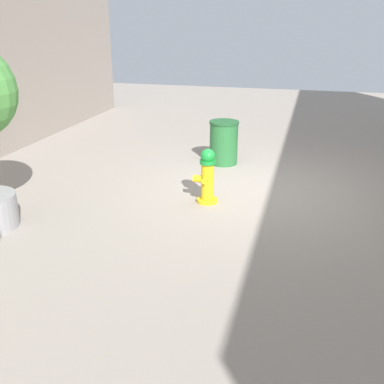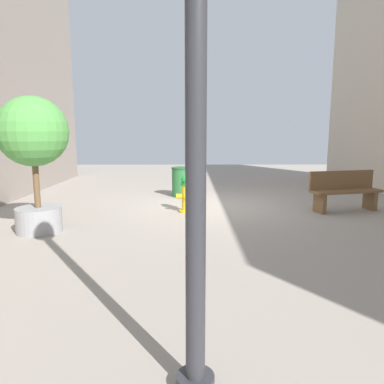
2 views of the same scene
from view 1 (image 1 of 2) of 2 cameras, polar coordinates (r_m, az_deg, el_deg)
name	(u,v)px [view 1 (image 1 of 2)]	position (r m, az deg, el deg)	size (l,w,h in m)	color
ground_plane	(253,189)	(7.88, 7.64, 0.37)	(23.40, 23.40, 0.00)	gray
fire_hydrant	(207,176)	(7.12, 1.91, 2.03)	(0.40, 0.42, 0.87)	gold
trash_bin	(224,143)	(9.10, 3.98, 6.18)	(0.58, 0.58, 0.86)	#266633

